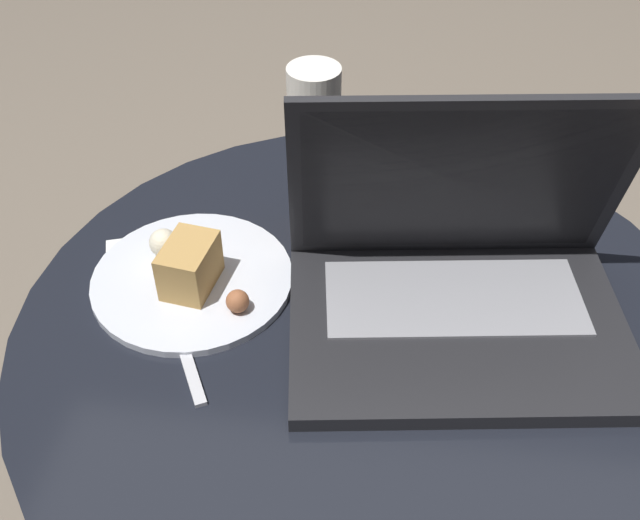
# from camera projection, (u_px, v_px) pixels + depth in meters

# --- Properties ---
(table) EXTENTS (0.76, 0.76, 0.52)m
(table) POSITION_uv_depth(u_px,v_px,m) (361.00, 391.00, 0.89)
(table) COLOR black
(table) RESTS_ON ground_plane
(napkin) EXTENTS (0.19, 0.16, 0.00)m
(napkin) POSITION_uv_depth(u_px,v_px,m) (175.00, 263.00, 0.87)
(napkin) COLOR white
(napkin) RESTS_ON table
(laptop) EXTENTS (0.38, 0.29, 0.25)m
(laptop) POSITION_uv_depth(u_px,v_px,m) (458.00, 279.00, 0.78)
(laptop) COLOR #232326
(laptop) RESTS_ON table
(beer_glass) EXTENTS (0.06, 0.06, 0.22)m
(beer_glass) POSITION_uv_depth(u_px,v_px,m) (314.00, 154.00, 0.85)
(beer_glass) COLOR #C6701E
(beer_glass) RESTS_ON table
(snack_plate) EXTENTS (0.23, 0.23, 0.06)m
(snack_plate) POSITION_uv_depth(u_px,v_px,m) (191.00, 274.00, 0.84)
(snack_plate) COLOR silver
(snack_plate) RESTS_ON table
(fork) EXTENTS (0.10, 0.17, 0.00)m
(fork) POSITION_uv_depth(u_px,v_px,m) (178.00, 329.00, 0.79)
(fork) COLOR silver
(fork) RESTS_ON table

